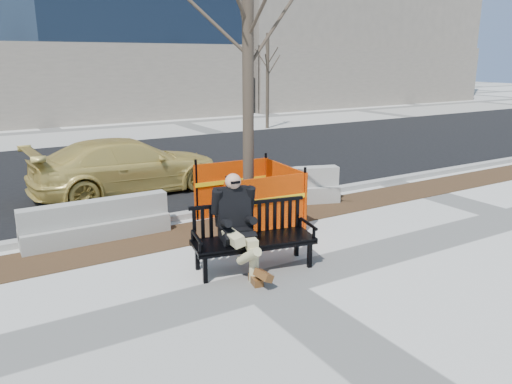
% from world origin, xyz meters
% --- Properties ---
extents(ground, '(120.00, 120.00, 0.00)m').
position_xyz_m(ground, '(0.00, 0.00, 0.00)').
color(ground, beige).
rests_on(ground, ground).
extents(mulch_strip, '(40.00, 1.20, 0.02)m').
position_xyz_m(mulch_strip, '(0.00, 2.60, 0.00)').
color(mulch_strip, '#47301C').
rests_on(mulch_strip, ground).
extents(asphalt_street, '(60.00, 10.40, 0.01)m').
position_xyz_m(asphalt_street, '(0.00, 8.80, 0.00)').
color(asphalt_street, black).
rests_on(asphalt_street, ground).
extents(curb, '(60.00, 0.25, 0.12)m').
position_xyz_m(curb, '(0.00, 3.55, 0.06)').
color(curb, '#9E9B93').
rests_on(curb, ground).
extents(bench, '(2.08, 1.08, 1.05)m').
position_xyz_m(bench, '(0.14, 0.57, 0.00)').
color(bench, black).
rests_on(bench, ground).
extents(seated_man, '(0.88, 1.24, 1.58)m').
position_xyz_m(seated_man, '(-0.12, 0.68, 0.00)').
color(seated_man, black).
rests_on(seated_man, ground).
extents(tree_fence, '(2.75, 2.75, 6.41)m').
position_xyz_m(tree_fence, '(1.12, 2.43, 0.00)').
color(tree_fence, '#FF4300').
rests_on(tree_fence, ground).
extents(sedan, '(4.81, 2.17, 1.37)m').
position_xyz_m(sedan, '(-0.18, 6.12, 0.00)').
color(sedan, '#D2B757').
rests_on(sedan, ground).
extents(jersey_barrier_left, '(2.66, 0.54, 0.76)m').
position_xyz_m(jersey_barrier_left, '(-1.68, 3.19, 0.00)').
color(jersey_barrier_left, '#98968E').
rests_on(jersey_barrier_left, ground).
extents(jersey_barrier_right, '(2.97, 1.50, 0.84)m').
position_xyz_m(jersey_barrier_right, '(2.43, 3.43, 0.00)').
color(jersey_barrier_right, '#A09E96').
rests_on(jersey_barrier_right, ground).
extents(far_tree_right, '(2.24, 2.24, 4.73)m').
position_xyz_m(far_tree_right, '(9.06, 14.39, 0.00)').
color(far_tree_right, '#483C2E').
rests_on(far_tree_right, ground).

